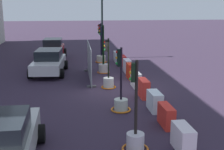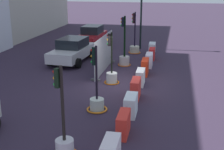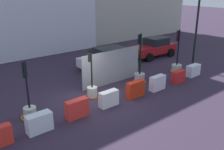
{
  "view_description": "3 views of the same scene",
  "coord_description": "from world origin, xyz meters",
  "px_view_note": "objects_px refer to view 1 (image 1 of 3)",
  "views": [
    {
      "loc": [
        -15.73,
        2.21,
        4.57
      ],
      "look_at": [
        -2.13,
        0.53,
        1.24
      ],
      "focal_mm": 48.64,
      "sensor_mm": 36.0,
      "label": 1
    },
    {
      "loc": [
        -15.04,
        -2.72,
        5.21
      ],
      "look_at": [
        -2.69,
        -0.15,
        1.31
      ],
      "focal_mm": 49.61,
      "sensor_mm": 36.0,
      "label": 2
    },
    {
      "loc": [
        -7.24,
        -10.34,
        5.86
      ],
      "look_at": [
        1.29,
        0.22,
        1.05
      ],
      "focal_mm": 40.95,
      "sensor_mm": 36.0,
      "label": 3
    }
  ],
  "objects_px": {
    "construction_barrier_6": "(127,66)",
    "car_red_compact": "(53,49)",
    "construction_barrier_3": "(144,88)",
    "construction_barrier_5": "(131,71)",
    "traffic_light_4": "(101,56)",
    "street_lamp_post": "(102,14)",
    "traffic_light_1": "(121,101)",
    "construction_barrier_0": "(183,138)",
    "construction_barrier_7": "(123,61)",
    "construction_barrier_8": "(117,57)",
    "car_silver_hatchback": "(0,140)",
    "traffic_light_3": "(103,64)",
    "construction_barrier_2": "(155,101)",
    "traffic_light_2": "(108,79)",
    "construction_barrier_1": "(166,116)",
    "traffic_light_0": "(135,136)",
    "construction_barrier_4": "(136,80)",
    "car_white_van": "(49,62)"
  },
  "relations": [
    {
      "from": "traffic_light_2",
      "to": "construction_barrier_7",
      "type": "bearing_deg",
      "value": -16.83
    },
    {
      "from": "construction_barrier_2",
      "to": "street_lamp_post",
      "type": "xyz_separation_m",
      "value": [
        12.49,
        1.1,
        3.22
      ]
    },
    {
      "from": "construction_barrier_3",
      "to": "construction_barrier_5",
      "type": "distance_m",
      "value": 3.7
    },
    {
      "from": "construction_barrier_1",
      "to": "traffic_light_2",
      "type": "bearing_deg",
      "value": 16.0
    },
    {
      "from": "traffic_light_1",
      "to": "construction_barrier_0",
      "type": "relative_size",
      "value": 2.57
    },
    {
      "from": "construction_barrier_0",
      "to": "construction_barrier_2",
      "type": "xyz_separation_m",
      "value": [
        3.61,
        -0.05,
        0.0
      ]
    },
    {
      "from": "construction_barrier_0",
      "to": "car_silver_hatchback",
      "type": "distance_m",
      "value": 5.45
    },
    {
      "from": "traffic_light_1",
      "to": "construction_barrier_7",
      "type": "height_order",
      "value": "traffic_light_1"
    },
    {
      "from": "traffic_light_3",
      "to": "construction_barrier_7",
      "type": "height_order",
      "value": "traffic_light_3"
    },
    {
      "from": "traffic_light_2",
      "to": "construction_barrier_8",
      "type": "relative_size",
      "value": 2.44
    },
    {
      "from": "traffic_light_4",
      "to": "street_lamp_post",
      "type": "bearing_deg",
      "value": -8.76
    },
    {
      "from": "traffic_light_1",
      "to": "traffic_light_2",
      "type": "xyz_separation_m",
      "value": [
        3.6,
        0.13,
        0.04
      ]
    },
    {
      "from": "construction_barrier_3",
      "to": "construction_barrier_8",
      "type": "relative_size",
      "value": 1.01
    },
    {
      "from": "construction_barrier_2",
      "to": "street_lamp_post",
      "type": "distance_m",
      "value": 12.94
    },
    {
      "from": "construction_barrier_4",
      "to": "car_white_van",
      "type": "distance_m",
      "value": 6.3
    },
    {
      "from": "traffic_light_2",
      "to": "construction_barrier_4",
      "type": "xyz_separation_m",
      "value": [
        -0.02,
        -1.52,
        -0.07
      ]
    },
    {
      "from": "traffic_light_0",
      "to": "construction_barrier_4",
      "type": "xyz_separation_m",
      "value": [
        7.18,
        -1.48,
        -0.07
      ]
    },
    {
      "from": "construction_barrier_5",
      "to": "construction_barrier_6",
      "type": "xyz_separation_m",
      "value": [
        1.72,
        -0.08,
        -0.02
      ]
    },
    {
      "from": "construction_barrier_2",
      "to": "construction_barrier_5",
      "type": "height_order",
      "value": "construction_barrier_5"
    },
    {
      "from": "traffic_light_2",
      "to": "construction_barrier_1",
      "type": "height_order",
      "value": "traffic_light_2"
    },
    {
      "from": "traffic_light_3",
      "to": "construction_barrier_0",
      "type": "distance_m",
      "value": 11.09
    },
    {
      "from": "traffic_light_0",
      "to": "traffic_light_1",
      "type": "xyz_separation_m",
      "value": [
        3.6,
        -0.09,
        -0.03
      ]
    },
    {
      "from": "traffic_light_2",
      "to": "construction_barrier_5",
      "type": "relative_size",
      "value": 2.37
    },
    {
      "from": "traffic_light_0",
      "to": "construction_barrier_5",
      "type": "xyz_separation_m",
      "value": [
        9.01,
        -1.52,
        -0.02
      ]
    },
    {
      "from": "traffic_light_1",
      "to": "construction_barrier_6",
      "type": "distance_m",
      "value": 7.28
    },
    {
      "from": "construction_barrier_8",
      "to": "traffic_light_1",
      "type": "bearing_deg",
      "value": 172.71
    },
    {
      "from": "construction_barrier_4",
      "to": "car_white_van",
      "type": "bearing_deg",
      "value": 52.24
    },
    {
      "from": "construction_barrier_4",
      "to": "construction_barrier_6",
      "type": "bearing_deg",
      "value": -1.94
    },
    {
      "from": "construction_barrier_3",
      "to": "car_silver_hatchback",
      "type": "bearing_deg",
      "value": 136.71
    },
    {
      "from": "construction_barrier_8",
      "to": "car_red_compact",
      "type": "height_order",
      "value": "car_red_compact"
    },
    {
      "from": "construction_barrier_5",
      "to": "car_silver_hatchback",
      "type": "distance_m",
      "value": 10.93
    },
    {
      "from": "construction_barrier_6",
      "to": "car_silver_hatchback",
      "type": "bearing_deg",
      "value": 153.6
    },
    {
      "from": "construction_barrier_6",
      "to": "construction_barrier_1",
      "type": "bearing_deg",
      "value": 179.55
    },
    {
      "from": "construction_barrier_8",
      "to": "car_white_van",
      "type": "bearing_deg",
      "value": 124.58
    },
    {
      "from": "construction_barrier_7",
      "to": "car_white_van",
      "type": "height_order",
      "value": "car_white_van"
    },
    {
      "from": "construction_barrier_5",
      "to": "car_white_van",
      "type": "relative_size",
      "value": 0.26
    },
    {
      "from": "construction_barrier_0",
      "to": "street_lamp_post",
      "type": "distance_m",
      "value": 16.45
    },
    {
      "from": "construction_barrier_8",
      "to": "construction_barrier_6",
      "type": "bearing_deg",
      "value": -178.16
    },
    {
      "from": "traffic_light_4",
      "to": "car_silver_hatchback",
      "type": "bearing_deg",
      "value": 164.36
    },
    {
      "from": "car_silver_hatchback",
      "to": "construction_barrier_5",
      "type": "bearing_deg",
      "value": -30.02
    },
    {
      "from": "construction_barrier_4",
      "to": "construction_barrier_7",
      "type": "relative_size",
      "value": 1.03
    },
    {
      "from": "construction_barrier_7",
      "to": "construction_barrier_8",
      "type": "bearing_deg",
      "value": 4.32
    },
    {
      "from": "traffic_light_3",
      "to": "construction_barrier_5",
      "type": "relative_size",
      "value": 2.74
    },
    {
      "from": "traffic_light_0",
      "to": "traffic_light_1",
      "type": "relative_size",
      "value": 1.06
    },
    {
      "from": "traffic_light_4",
      "to": "construction_barrier_4",
      "type": "distance_m",
      "value": 7.27
    },
    {
      "from": "construction_barrier_3",
      "to": "car_silver_hatchback",
      "type": "relative_size",
      "value": 0.29
    },
    {
      "from": "car_white_van",
      "to": "car_red_compact",
      "type": "relative_size",
      "value": 1.02
    },
    {
      "from": "traffic_light_0",
      "to": "traffic_light_3",
      "type": "height_order",
      "value": "traffic_light_3"
    },
    {
      "from": "construction_barrier_6",
      "to": "car_red_compact",
      "type": "height_order",
      "value": "car_red_compact"
    },
    {
      "from": "traffic_light_4",
      "to": "street_lamp_post",
      "type": "xyz_separation_m",
      "value": [
        1.58,
        -0.24,
        3.17
      ]
    }
  ]
}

